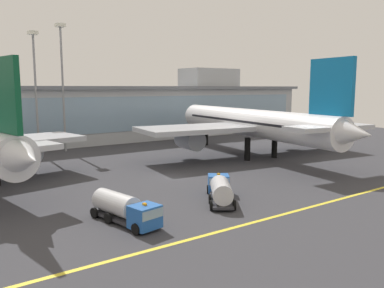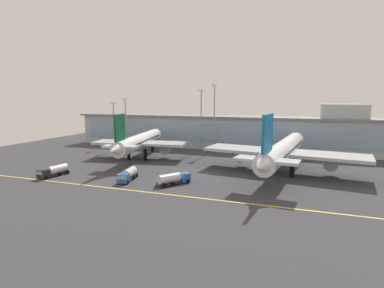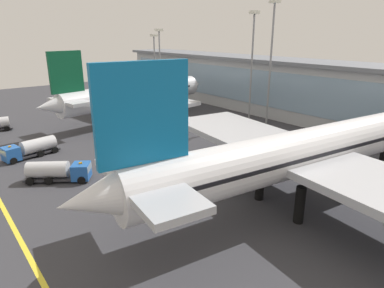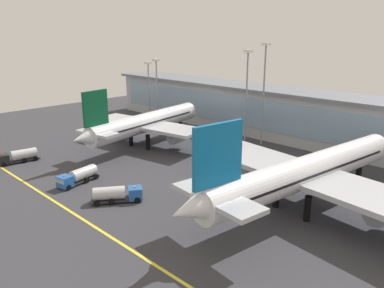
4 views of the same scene
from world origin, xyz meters
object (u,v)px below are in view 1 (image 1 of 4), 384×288
airliner_near_right (251,124)px  baggage_tug_near (126,209)px  fuel_tanker_truck (220,188)px  apron_light_mast_east (62,70)px  apron_light_mast_centre (35,75)px

airliner_near_right → baggage_tug_near: 43.73m
airliner_near_right → fuel_tanker_truck: 32.64m
airliner_near_right → apron_light_mast_east: 40.79m
fuel_tanker_truck → apron_light_mast_east: apron_light_mast_east is taller
fuel_tanker_truck → apron_light_mast_centre: 51.33m
apron_light_mast_east → airliner_near_right: bearing=-45.0°
airliner_near_right → baggage_tug_near: airliner_near_right is taller
airliner_near_right → fuel_tanker_truck: bearing=137.1°
baggage_tug_near → apron_light_mast_centre: size_ratio=0.38×
fuel_tanker_truck → baggage_tug_near: size_ratio=0.94×
fuel_tanker_truck → apron_light_mast_east: (-3.02, 48.45, 15.59)m
apron_light_mast_centre → apron_light_mast_east: apron_light_mast_east is taller
fuel_tanker_truck → apron_light_mast_east: size_ratio=0.33×
fuel_tanker_truck → apron_light_mast_east: 50.99m
airliner_near_right → baggage_tug_near: bearing=127.1°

